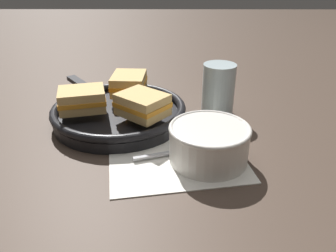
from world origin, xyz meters
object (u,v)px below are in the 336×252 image
at_px(soup_bowl, 209,141).
at_px(spoon, 190,149).
at_px(sandwich_near_right, 142,105).
at_px(sandwich_far_left, 129,83).
at_px(sandwich_near_left, 82,99).
at_px(drinking_glass, 218,90).
at_px(skillet, 119,112).

relative_size(soup_bowl, spoon, 0.94).
height_order(sandwich_near_right, sandwich_far_left, same).
bearing_deg(sandwich_near_left, spoon, -26.37).
xyz_separation_m(sandwich_near_left, sandwich_far_left, (0.09, 0.10, 0.00)).
xyz_separation_m(soup_bowl, drinking_glass, (0.04, 0.21, 0.02)).
bearing_deg(skillet, spoon, -41.83).
bearing_deg(sandwich_near_right, sandwich_far_left, 108.32).
xyz_separation_m(sandwich_near_right, drinking_glass, (0.17, 0.10, -0.00)).
height_order(sandwich_far_left, drinking_glass, drinking_glass).
bearing_deg(skillet, drinking_glass, 10.76).
bearing_deg(sandwich_near_right, spoon, -41.74).
height_order(skillet, sandwich_near_right, sandwich_near_right).
bearing_deg(sandwich_near_right, skillet, 138.03).
height_order(sandwich_near_left, sandwich_far_left, same).
distance_m(soup_bowl, drinking_glass, 0.22).
bearing_deg(soup_bowl, sandwich_near_left, 151.99).
relative_size(sandwich_near_right, drinking_glass, 1.04).
height_order(sandwich_near_right, drinking_glass, drinking_glass).
height_order(spoon, sandwich_near_left, sandwich_near_left).
xyz_separation_m(sandwich_far_left, drinking_glass, (0.22, -0.03, -0.00)).
xyz_separation_m(spoon, sandwich_far_left, (-0.14, 0.22, 0.06)).
relative_size(sandwich_far_left, drinking_glass, 0.84).
height_order(soup_bowl, sandwich_near_right, sandwich_near_right).
bearing_deg(skillet, sandwich_near_right, -41.97).
bearing_deg(soup_bowl, skillet, 138.74).
distance_m(sandwich_near_right, drinking_glass, 0.20).
distance_m(spoon, sandwich_near_left, 0.26).
xyz_separation_m(spoon, drinking_glass, (0.08, 0.19, 0.05)).
bearing_deg(drinking_glass, sandwich_near_left, -167.00).
height_order(spoon, sandwich_far_left, sandwich_far_left).
distance_m(sandwich_near_right, sandwich_far_left, 0.14).
distance_m(spoon, sandwich_far_left, 0.26).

